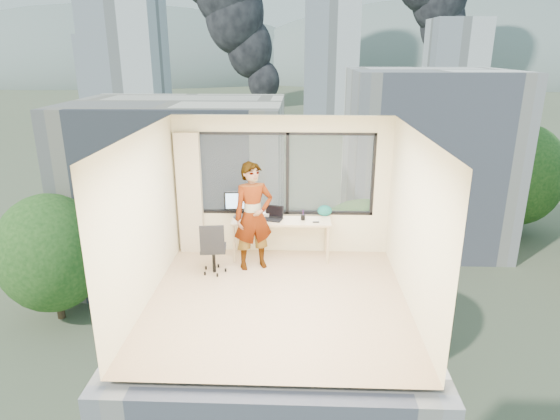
{
  "coord_description": "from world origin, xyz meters",
  "views": [
    {
      "loc": [
        0.3,
        -6.64,
        3.71
      ],
      "look_at": [
        0.0,
        1.0,
        1.15
      ],
      "focal_mm": 30.84,
      "sensor_mm": 36.0,
      "label": 1
    }
  ],
  "objects_px": {
    "desk": "(281,238)",
    "monitor": "(238,204)",
    "chair": "(213,247)",
    "laptop": "(272,214)",
    "handbag": "(325,211)",
    "person": "(253,216)",
    "game_console": "(264,213)"
  },
  "relations": [
    {
      "from": "chair",
      "to": "game_console",
      "type": "relative_size",
      "value": 3.21
    },
    {
      "from": "desk",
      "to": "monitor",
      "type": "height_order",
      "value": "monitor"
    },
    {
      "from": "laptop",
      "to": "handbag",
      "type": "relative_size",
      "value": 1.32
    },
    {
      "from": "monitor",
      "to": "game_console",
      "type": "xyz_separation_m",
      "value": [
        0.47,
        0.16,
        -0.22
      ]
    },
    {
      "from": "monitor",
      "to": "handbag",
      "type": "xyz_separation_m",
      "value": [
        1.6,
        0.15,
        -0.15
      ]
    },
    {
      "from": "person",
      "to": "handbag",
      "type": "relative_size",
      "value": 7.03
    },
    {
      "from": "desk",
      "to": "laptop",
      "type": "xyz_separation_m",
      "value": [
        -0.16,
        -0.04,
        0.49
      ]
    },
    {
      "from": "chair",
      "to": "game_console",
      "type": "bearing_deg",
      "value": 42.42
    },
    {
      "from": "desk",
      "to": "monitor",
      "type": "xyz_separation_m",
      "value": [
        -0.8,
        0.07,
        0.63
      ]
    },
    {
      "from": "laptop",
      "to": "handbag",
      "type": "bearing_deg",
      "value": 30.25
    },
    {
      "from": "monitor",
      "to": "game_console",
      "type": "relative_size",
      "value": 1.69
    },
    {
      "from": "monitor",
      "to": "laptop",
      "type": "bearing_deg",
      "value": -12.79
    },
    {
      "from": "laptop",
      "to": "monitor",
      "type": "bearing_deg",
      "value": -174.01
    },
    {
      "from": "person",
      "to": "monitor",
      "type": "bearing_deg",
      "value": 100.98
    },
    {
      "from": "laptop",
      "to": "handbag",
      "type": "distance_m",
      "value": 0.99
    },
    {
      "from": "game_console",
      "to": "laptop",
      "type": "xyz_separation_m",
      "value": [
        0.17,
        -0.27,
        0.07
      ]
    },
    {
      "from": "desk",
      "to": "handbag",
      "type": "height_order",
      "value": "handbag"
    },
    {
      "from": "chair",
      "to": "laptop",
      "type": "relative_size",
      "value": 2.65
    },
    {
      "from": "chair",
      "to": "monitor",
      "type": "height_order",
      "value": "monitor"
    },
    {
      "from": "monitor",
      "to": "laptop",
      "type": "distance_m",
      "value": 0.66
    },
    {
      "from": "desk",
      "to": "person",
      "type": "xyz_separation_m",
      "value": [
        -0.47,
        -0.45,
        0.58
      ]
    },
    {
      "from": "person",
      "to": "handbag",
      "type": "height_order",
      "value": "person"
    },
    {
      "from": "game_console",
      "to": "monitor",
      "type": "bearing_deg",
      "value": -139.09
    },
    {
      "from": "person",
      "to": "game_console",
      "type": "distance_m",
      "value": 0.72
    },
    {
      "from": "monitor",
      "to": "person",
      "type": "bearing_deg",
      "value": -61.11
    },
    {
      "from": "monitor",
      "to": "handbag",
      "type": "bearing_deg",
      "value": 1.95
    },
    {
      "from": "handbag",
      "to": "chair",
      "type": "bearing_deg",
      "value": -145.32
    },
    {
      "from": "desk",
      "to": "laptop",
      "type": "bearing_deg",
      "value": -167.62
    },
    {
      "from": "chair",
      "to": "monitor",
      "type": "xyz_separation_m",
      "value": [
        0.35,
        0.77,
        0.52
      ]
    },
    {
      "from": "person",
      "to": "desk",
      "type": "bearing_deg",
      "value": 22.4
    },
    {
      "from": "chair",
      "to": "handbag",
      "type": "distance_m",
      "value": 2.19
    },
    {
      "from": "handbag",
      "to": "monitor",
      "type": "bearing_deg",
      "value": -165.24
    }
  ]
}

